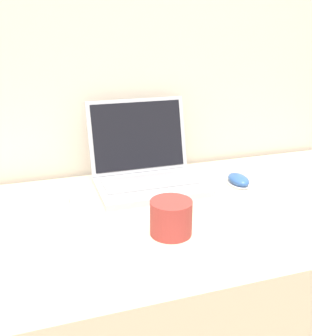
{
  "coord_description": "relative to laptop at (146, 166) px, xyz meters",
  "views": [
    {
      "loc": [
        -0.43,
        -0.56,
        1.19
      ],
      "look_at": [
        -0.1,
        0.45,
        0.8
      ],
      "focal_mm": 42.0,
      "sensor_mm": 36.0,
      "label": 1
    }
  ],
  "objects": [
    {
      "name": "computer_mouse",
      "position": [
        0.28,
        -0.1,
        -0.05
      ],
      "size": [
        0.06,
        0.1,
        0.03
      ],
      "color": "white",
      "rests_on": "desk"
    },
    {
      "name": "desk",
      "position": [
        0.1,
        -0.21,
        -0.41
      ],
      "size": [
        1.41,
        0.69,
        0.71
      ],
      "color": "beige",
      "rests_on": "ground_plane"
    },
    {
      "name": "wall_back",
      "position": [
        0.1,
        0.17,
        0.48
      ],
      "size": [
        7.0,
        0.04,
        2.5
      ],
      "color": "beige",
      "rests_on": "ground_plane"
    },
    {
      "name": "laptop",
      "position": [
        0.0,
        0.0,
        0.0
      ],
      "size": [
        0.32,
        0.29,
        0.25
      ],
      "color": "#ADADB2",
      "rests_on": "desk"
    },
    {
      "name": "drink_cup",
      "position": [
        -0.03,
        -0.32,
        -0.01
      ],
      "size": [
        0.1,
        0.1,
        0.09
      ],
      "color": "#9E332D",
      "rests_on": "desk"
    }
  ]
}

